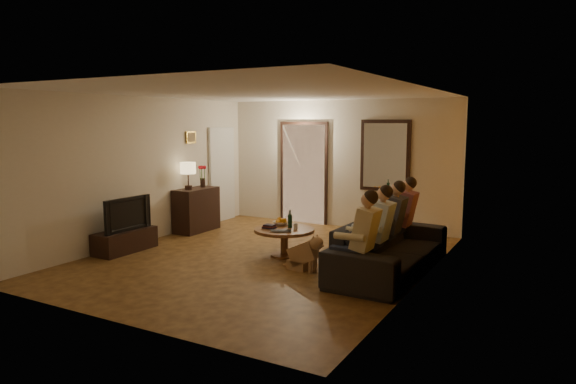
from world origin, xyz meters
The scene contains 33 objects.
floor centered at (0.00, 0.00, 0.00)m, with size 5.00×6.00×0.01m, color #462B12.
ceiling centered at (0.00, 0.00, 2.60)m, with size 5.00×6.00×0.01m, color white.
back_wall centered at (0.00, 3.00, 1.30)m, with size 5.00×0.02×2.60m, color beige.
front_wall centered at (0.00, -3.00, 1.30)m, with size 5.00×0.02×2.60m, color beige.
left_wall centered at (-2.50, 0.00, 1.30)m, with size 0.02×6.00×2.60m, color beige.
right_wall centered at (2.50, 0.00, 1.30)m, with size 0.02×6.00×2.60m, color beige.
orange_accent centered at (2.49, 0.00, 1.30)m, with size 0.01×6.00×2.60m, color orange.
kitchen_doorway centered at (-0.80, 2.98, 1.05)m, with size 1.00×0.06×2.10m, color #FFE0A5.
door_trim centered at (-0.80, 2.97, 1.05)m, with size 1.12×0.04×2.22m, color black.
fridge_glimpse centered at (-0.55, 2.98, 0.90)m, with size 0.45×0.03×1.70m, color silver.
mirror_frame centered at (1.00, 2.96, 1.50)m, with size 1.00×0.05×1.40m, color black.
mirror_glass centered at (1.00, 2.93, 1.50)m, with size 0.86×0.02×1.26m, color white.
white_door centered at (-2.46, 2.30, 1.02)m, with size 0.06×0.85×2.04m, color white.
framed_art centered at (-2.47, 1.30, 1.85)m, with size 0.03×0.28×0.24m, color #B28C33.
art_canvas centered at (-2.46, 1.30, 1.85)m, with size 0.01×0.22×0.18m, color brown.
dresser centered at (-2.25, 1.15, 0.43)m, with size 0.45×0.96×0.85m, color black.
table_lamp centered at (-2.25, 0.93, 1.12)m, with size 0.30×0.30×0.54m, color beige, non-canonical shape.
flower_vase centered at (-2.25, 1.37, 1.07)m, with size 0.14×0.14×0.44m, color #B1121D, non-canonical shape.
tv_stand centered at (-2.25, -0.73, 0.18)m, with size 0.45×1.08×0.36m, color black.
tv centered at (-2.25, -0.73, 0.64)m, with size 0.13×0.97×0.56m, color black.
sofa centered at (2.01, 0.24, 0.37)m, with size 0.99×2.54×0.74m, color black.
person_a centered at (1.91, -0.66, 0.60)m, with size 0.60×0.40×1.20m, color tan, non-canonical shape.
person_b centered at (1.91, -0.06, 0.60)m, with size 0.60×0.40×1.20m, color tan, non-canonical shape.
person_c centered at (1.91, 0.54, 0.60)m, with size 0.60×0.40×1.20m, color tan, non-canonical shape.
person_d centered at (1.91, 1.14, 0.60)m, with size 0.60×0.40×1.20m, color tan, non-canonical shape.
dog centered at (0.89, -0.29, 0.28)m, with size 0.56×0.24×0.56m, color tan, non-canonical shape.
coffee_table centered at (0.23, 0.31, 0.23)m, with size 0.97×0.97×0.45m, color brown.
bowl centered at (0.05, 0.53, 0.48)m, with size 0.26×0.26×0.06m, color white.
oranges centered at (0.05, 0.53, 0.55)m, with size 0.20×0.20×0.08m, color orange, non-canonical shape.
wine_bottle centered at (0.28, 0.41, 0.60)m, with size 0.07×0.07×0.31m, color black, non-canonical shape.
wine_glass centered at (0.41, 0.36, 0.50)m, with size 0.06×0.06×0.10m, color silver.
book_stack centered at (0.01, 0.21, 0.48)m, with size 0.20×0.15×0.07m, color black, non-canonical shape.
laptop centered at (0.33, 0.03, 0.46)m, with size 0.33×0.21×0.03m, color black.
Camera 1 is at (4.21, -6.74, 2.14)m, focal length 32.00 mm.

